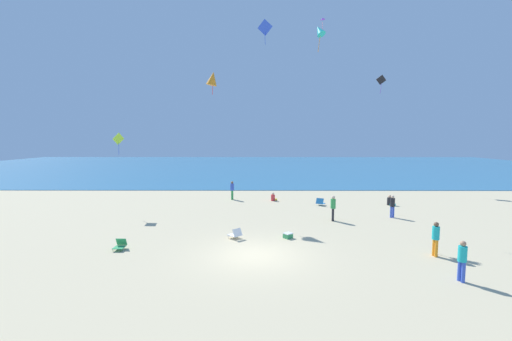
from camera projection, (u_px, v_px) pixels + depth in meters
ground_plane at (256, 209)px, 25.02m from camera, size 120.00×120.00×0.00m
ocean_water at (257, 166)px, 63.52m from camera, size 120.00×60.00×0.05m
beach_chair_far_left at (320, 202)px, 26.14m from camera, size 0.82×0.82×0.60m
beach_chair_near_camera at (235, 234)px, 17.54m from camera, size 0.85×0.85×0.56m
beach_chair_mid_beach at (120, 245)px, 15.83m from camera, size 0.51×0.63×0.50m
cooler_box at (288, 235)px, 17.66m from camera, size 0.57×0.56×0.28m
person_0 at (392, 205)px, 22.18m from camera, size 0.35×0.35×1.50m
person_1 at (462, 258)px, 12.21m from camera, size 0.37×0.37×1.54m
person_2 at (436, 237)px, 14.85m from camera, size 0.35×0.35×1.57m
person_3 at (390, 201)px, 26.33m from camera, size 0.65×0.72×0.81m
person_4 at (232, 189)px, 28.73m from camera, size 0.38×0.38×1.59m
person_5 at (333, 206)px, 21.29m from camera, size 0.40×0.40×1.63m
person_6 at (273, 198)px, 28.23m from camera, size 0.60×0.62×0.71m
kite_lime at (118, 139)px, 23.87m from camera, size 0.55×0.77×1.59m
kite_black at (381, 80)px, 35.89m from camera, size 1.09×0.47×2.00m
kite_purple at (323, 19)px, 24.95m from camera, size 0.45×0.44×1.09m
kite_orange at (212, 79)px, 23.38m from camera, size 1.05×0.92×1.63m
kite_teal at (319, 30)px, 22.57m from camera, size 1.04×1.07×1.89m
kite_blue at (265, 28)px, 22.77m from camera, size 1.04×0.39×1.68m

